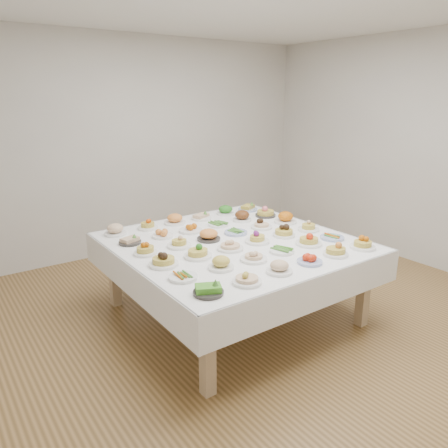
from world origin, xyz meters
TOP-DOWN VIEW (x-y plane):
  - room_envelope at (0.00, 0.00)m, footprint 5.02×5.02m
  - display_table at (-0.24, 0.17)m, footprint 2.08×2.08m
  - dish_0 at (-1.05, -0.63)m, footprint 0.21×0.21m
  - dish_1 at (-0.73, -0.64)m, footprint 0.21×0.21m
  - dish_2 at (-0.40, -0.63)m, footprint 0.20×0.20m
  - dish_3 at (-0.07, -0.63)m, footprint 0.20×0.20m
  - dish_4 at (0.24, -0.63)m, footprint 0.22×0.21m
  - dish_5 at (0.57, -0.65)m, footprint 0.22×0.22m
  - dish_6 at (-1.06, -0.30)m, footprint 0.21×0.21m
  - dish_7 at (-0.72, -0.31)m, footprint 0.20×0.20m
  - dish_8 at (-0.40, -0.32)m, footprint 0.22×0.22m
  - dish_9 at (-0.08, -0.31)m, footprint 0.21×0.21m
  - dish_10 at (0.25, -0.30)m, footprint 0.24×0.23m
  - dish_11 at (0.56, -0.31)m, footprint 0.22×0.22m
  - dish_12 at (-1.06, 0.01)m, footprint 0.23×0.23m
  - dish_13 at (-0.74, 0.01)m, footprint 0.23×0.23m
  - dish_14 at (-0.40, 0.01)m, footprint 0.23×0.23m
  - dish_15 at (-0.09, 0.02)m, footprint 0.22×0.22m
  - dish_16 at (0.24, 0.01)m, footprint 0.21×0.21m
  - dish_17 at (0.56, 0.00)m, footprint 0.21×0.21m
  - dish_18 at (-1.06, 0.33)m, footprint 0.20×0.20m
  - dish_19 at (-0.73, 0.33)m, footprint 0.21×0.21m
  - dish_20 at (-0.42, 0.33)m, footprint 0.22×0.22m
  - dish_21 at (-0.09, 0.34)m, footprint 0.22×0.22m
  - dish_22 at (0.23, 0.34)m, footprint 0.24×0.24m
  - dish_23 at (0.57, 0.34)m, footprint 0.23×0.23m
  - dish_24 at (-1.06, 0.66)m, footprint 0.20×0.20m
  - dish_25 at (-0.72, 0.66)m, footprint 0.20×0.20m
  - dish_26 at (-0.42, 0.65)m, footprint 0.23×0.23m
  - dish_27 at (-0.08, 0.66)m, footprint 0.20×0.20m
  - dish_28 at (0.24, 0.67)m, footprint 0.20×0.20m
  - dish_29 at (0.56, 0.66)m, footprint 0.25×0.24m
  - dish_30 at (-1.06, 0.99)m, footprint 0.21×0.21m
  - dish_31 at (-0.72, 0.99)m, footprint 0.20×0.20m
  - dish_32 at (-0.41, 0.99)m, footprint 0.22×0.22m
  - dish_33 at (-0.09, 0.98)m, footprint 0.22×0.22m
  - dish_34 at (0.25, 0.99)m, footprint 0.20×0.20m
  - dish_35 at (0.56, 0.98)m, footprint 0.22×0.22m

SIDE VIEW (x-z plane):
  - display_table at x=-0.24m, z-range 0.31..1.06m
  - dish_6 at x=-1.06m, z-range 0.74..0.79m
  - dish_21 at x=-0.09m, z-range 0.74..0.79m
  - dish_11 at x=0.56m, z-range 0.75..0.80m
  - dish_27 at x=-0.08m, z-range 0.75..0.80m
  - dish_9 at x=-0.08m, z-range 0.75..0.80m
  - dish_3 at x=-0.07m, z-range 0.74..0.82m
  - dish_25 at x=-0.72m, z-range 0.74..0.83m
  - dish_24 at x=-1.06m, z-range 0.74..0.83m
  - dish_26 at x=-0.42m, z-range 0.74..0.84m
  - dish_33 at x=-0.09m, z-range 0.74..0.84m
  - dish_35 at x=0.56m, z-range 0.74..0.85m
  - dish_0 at x=-1.05m, z-range 0.74..0.85m
  - dish_34 at x=0.25m, z-range 0.74..0.85m
  - dish_2 at x=-0.40m, z-range 0.74..0.85m
  - dish_31 at x=-0.72m, z-range 0.74..0.86m
  - dish_19 at x=-0.73m, z-range 0.74..0.86m
  - dish_28 at x=0.24m, z-range 0.75..0.86m
  - dish_17 at x=0.56m, z-range 0.74..0.86m
  - dish_1 at x=-0.73m, z-range 0.74..0.86m
  - dish_30 at x=-1.06m, z-range 0.74..0.86m
  - dish_7 at x=-0.72m, z-range 0.75..0.86m
  - dish_18 at x=-1.06m, z-range 0.74..0.86m
  - dish_8 at x=-0.40m, z-range 0.75..0.86m
  - dish_23 at x=0.57m, z-range 0.74..0.87m
  - dish_14 at x=-0.40m, z-range 0.75..0.87m
  - dish_5 at x=0.57m, z-range 0.74..0.87m
  - dish_32 at x=-0.41m, z-range 0.75..0.87m
  - dish_20 at x=-0.42m, z-range 0.75..0.87m
  - dish_15 at x=-0.09m, z-range 0.74..0.87m
  - dish_22 at x=0.23m, z-range 0.75..0.88m
  - dish_16 at x=0.24m, z-range 0.75..0.88m
  - dish_4 at x=0.24m, z-range 0.75..0.88m
  - dish_13 at x=-0.74m, z-range 0.75..0.88m
  - dish_12 at x=-1.06m, z-range 0.75..0.89m
  - dish_10 at x=0.25m, z-range 0.75..0.89m
  - dish_29 at x=0.56m, z-range 0.75..0.89m
  - room_envelope at x=0.00m, z-range 0.43..3.24m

